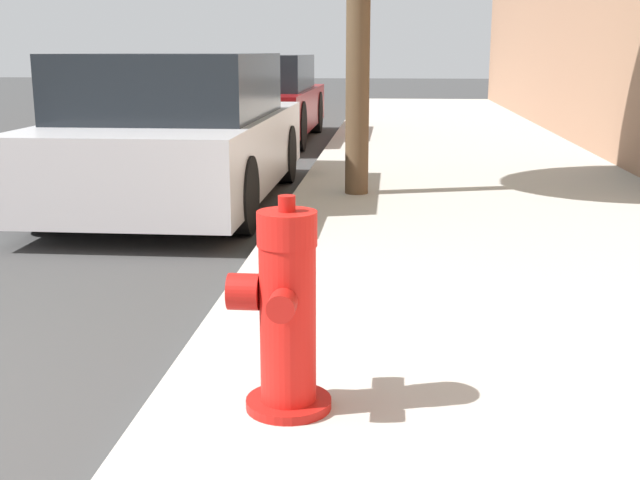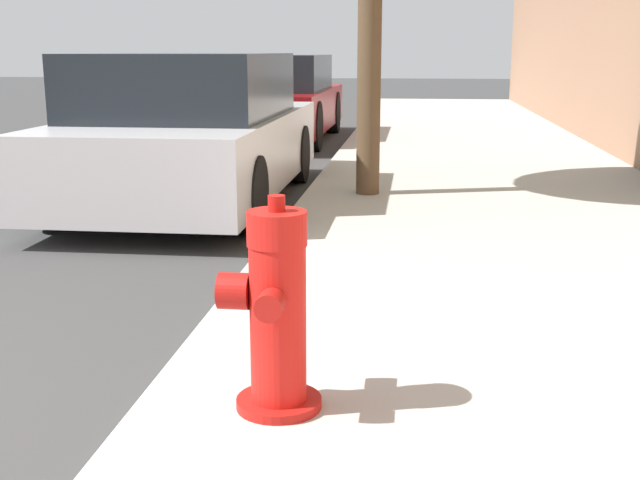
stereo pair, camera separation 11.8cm
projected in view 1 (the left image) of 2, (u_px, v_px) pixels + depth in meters
The scene contains 3 objects.
fire_hydrant at pixel (286, 313), 2.87m from camera, with size 0.37×0.39×0.79m.
parked_car_near at pixel (180, 133), 7.37m from camera, with size 1.78×4.10×1.38m.
parked_car_mid at pixel (257, 99), 12.60m from camera, with size 1.80×4.33×1.34m.
Camera 1 is at (2.60, -2.34, 1.40)m, focal length 45.00 mm.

